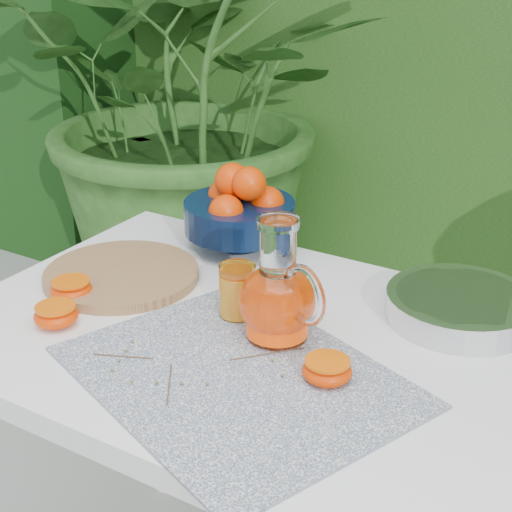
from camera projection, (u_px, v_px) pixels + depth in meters
The scene contains 10 objects.
potted_plant_left at pixel (202, 92), 2.73m from camera, with size 1.60×1.60×1.60m, color #28501B.
white_table at pixel (250, 373), 1.34m from camera, with size 1.00×0.70×0.75m.
placemat at pixel (236, 376), 1.17m from camera, with size 0.50×0.39×0.00m, color #0C1D47.
cutting_board at pixel (122, 275), 1.48m from camera, with size 0.29×0.29×0.02m, color olive.
fruit_bowl at pixel (240, 209), 1.59m from camera, with size 0.24×0.24×0.18m.
juice_pitcher at pixel (278, 298), 1.25m from camera, with size 0.19×0.16×0.21m.
juice_tumbler at pixel (238, 292), 1.33m from camera, with size 0.07×0.07×0.09m.
saute_pan at pixel (463, 306), 1.33m from camera, with size 0.46×0.30×0.05m.
orange_halves at pixel (143, 322), 1.29m from camera, with size 0.61×0.18×0.04m.
thyme_sprigs at pixel (190, 363), 1.20m from camera, with size 0.29×0.24×0.01m.
Camera 1 is at (0.56, -0.97, 1.40)m, focal length 55.00 mm.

